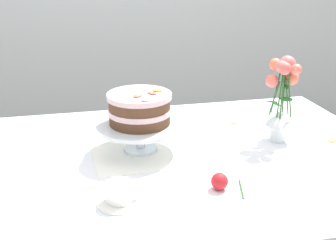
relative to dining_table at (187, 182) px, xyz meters
name	(u,v)px	position (x,y,z in m)	size (l,w,h in m)	color
dining_table	(187,182)	(0.00, 0.00, 0.00)	(1.40, 1.00, 0.74)	white
linen_napkin	(141,150)	(-0.14, 0.09, 0.09)	(0.32, 0.32, 0.00)	white
cake_stand	(140,128)	(-0.14, 0.09, 0.17)	(0.29, 0.29, 0.10)	silver
layer_cake	(140,108)	(-0.14, 0.09, 0.24)	(0.21, 0.21, 0.11)	brown
flower_vase	(281,99)	(0.35, 0.07, 0.24)	(0.12, 0.11, 0.30)	silver
teacup	(120,194)	(-0.25, -0.22, 0.12)	(0.12, 0.12, 0.06)	white
fallen_rose	(220,182)	(0.03, -0.21, 0.11)	(0.10, 0.10, 0.05)	#2D6028
loose_petal_0	(234,123)	(0.26, 0.26, 0.09)	(0.03, 0.02, 0.00)	yellow
loose_petal_1	(332,141)	(0.53, 0.02, 0.09)	(0.04, 0.02, 0.00)	yellow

